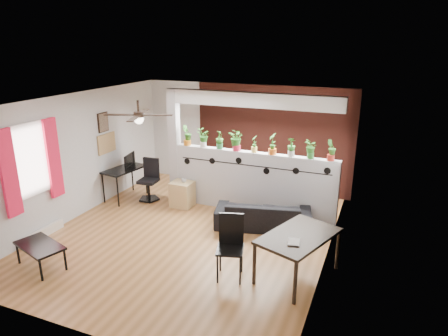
{
  "coord_description": "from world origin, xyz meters",
  "views": [
    {
      "loc": [
        3.28,
        -6.26,
        3.62
      ],
      "look_at": [
        0.48,
        0.6,
        1.23
      ],
      "focal_mm": 32.0,
      "sensor_mm": 36.0,
      "label": 1
    }
  ],
  "objects_px": {
    "potted_plant_4": "(254,143)",
    "cube_shelf": "(182,194)",
    "potted_plant_1": "(203,137)",
    "office_chair": "(150,182)",
    "potted_plant_5": "(273,143)",
    "coffee_table": "(40,247)",
    "potted_plant_6": "(291,146)",
    "potted_plant_7": "(311,148)",
    "computer_desk": "(124,171)",
    "dining_table": "(299,239)",
    "potted_plant_2": "(220,139)",
    "ceiling_fan": "(139,116)",
    "potted_plant_3": "(237,139)",
    "sofa": "(263,215)",
    "potted_plant_8": "(331,150)",
    "cup": "(184,181)",
    "potted_plant_0": "(187,135)",
    "folding_chair": "(231,240)"
  },
  "relations": [
    {
      "from": "ceiling_fan",
      "to": "dining_table",
      "type": "height_order",
      "value": "ceiling_fan"
    },
    {
      "from": "ceiling_fan",
      "to": "office_chair",
      "type": "xyz_separation_m",
      "value": [
        -0.86,
        1.52,
        -1.88
      ]
    },
    {
      "from": "potted_plant_6",
      "to": "office_chair",
      "type": "xyz_separation_m",
      "value": [
        -3.25,
        -0.28,
        -1.13
      ]
    },
    {
      "from": "potted_plant_5",
      "to": "sofa",
      "type": "height_order",
      "value": "potted_plant_5"
    },
    {
      "from": "ceiling_fan",
      "to": "computer_desk",
      "type": "relative_size",
      "value": 1.09
    },
    {
      "from": "potted_plant_1",
      "to": "potted_plant_4",
      "type": "height_order",
      "value": "potted_plant_1"
    },
    {
      "from": "potted_plant_6",
      "to": "computer_desk",
      "type": "height_order",
      "value": "potted_plant_6"
    },
    {
      "from": "sofa",
      "to": "potted_plant_8",
      "type": "bearing_deg",
      "value": -163.53
    },
    {
      "from": "dining_table",
      "to": "potted_plant_3",
      "type": "bearing_deg",
      "value": 130.52
    },
    {
      "from": "potted_plant_2",
      "to": "potted_plant_8",
      "type": "xyz_separation_m",
      "value": [
        2.37,
        0.0,
        0.01
      ]
    },
    {
      "from": "potted_plant_8",
      "to": "sofa",
      "type": "bearing_deg",
      "value": -149.96
    },
    {
      "from": "potted_plant_5",
      "to": "coffee_table",
      "type": "relative_size",
      "value": 0.46
    },
    {
      "from": "potted_plant_2",
      "to": "potted_plant_4",
      "type": "distance_m",
      "value": 0.79
    },
    {
      "from": "potted_plant_1",
      "to": "office_chair",
      "type": "relative_size",
      "value": 0.42
    },
    {
      "from": "potted_plant_2",
      "to": "potted_plant_1",
      "type": "bearing_deg",
      "value": 180.0
    },
    {
      "from": "computer_desk",
      "to": "dining_table",
      "type": "height_order",
      "value": "computer_desk"
    },
    {
      "from": "potted_plant_2",
      "to": "office_chair",
      "type": "distance_m",
      "value": 2.04
    },
    {
      "from": "office_chair",
      "to": "potted_plant_5",
      "type": "bearing_deg",
      "value": 5.63
    },
    {
      "from": "potted_plant_2",
      "to": "cup",
      "type": "relative_size",
      "value": 3.54
    },
    {
      "from": "cup",
      "to": "computer_desk",
      "type": "distance_m",
      "value": 1.53
    },
    {
      "from": "potted_plant_3",
      "to": "coffee_table",
      "type": "height_order",
      "value": "potted_plant_3"
    },
    {
      "from": "potted_plant_8",
      "to": "office_chair",
      "type": "bearing_deg",
      "value": -176.02
    },
    {
      "from": "sofa",
      "to": "coffee_table",
      "type": "relative_size",
      "value": 1.84
    },
    {
      "from": "computer_desk",
      "to": "potted_plant_0",
      "type": "bearing_deg",
      "value": 15.59
    },
    {
      "from": "potted_plant_8",
      "to": "folding_chair",
      "type": "relative_size",
      "value": 0.41
    },
    {
      "from": "ceiling_fan",
      "to": "coffee_table",
      "type": "relative_size",
      "value": 1.21
    },
    {
      "from": "ceiling_fan",
      "to": "computer_desk",
      "type": "bearing_deg",
      "value": 136.21
    },
    {
      "from": "ceiling_fan",
      "to": "office_chair",
      "type": "bearing_deg",
      "value": 119.47
    },
    {
      "from": "potted_plant_2",
      "to": "cup",
      "type": "height_order",
      "value": "potted_plant_2"
    },
    {
      "from": "potted_plant_8",
      "to": "cup",
      "type": "xyz_separation_m",
      "value": [
        -3.1,
        -0.34,
        -0.95
      ]
    },
    {
      "from": "cup",
      "to": "computer_desk",
      "type": "xyz_separation_m",
      "value": [
        -1.53,
        -0.07,
        0.05
      ]
    },
    {
      "from": "potted_plant_3",
      "to": "potted_plant_7",
      "type": "distance_m",
      "value": 1.58
    },
    {
      "from": "potted_plant_6",
      "to": "potted_plant_7",
      "type": "distance_m",
      "value": 0.4
    },
    {
      "from": "potted_plant_3",
      "to": "ceiling_fan",
      "type": "bearing_deg",
      "value": -123.8
    },
    {
      "from": "potted_plant_4",
      "to": "computer_desk",
      "type": "bearing_deg",
      "value": -172.34
    },
    {
      "from": "potted_plant_4",
      "to": "cube_shelf",
      "type": "relative_size",
      "value": 0.63
    },
    {
      "from": "ceiling_fan",
      "to": "potted_plant_5",
      "type": "height_order",
      "value": "ceiling_fan"
    },
    {
      "from": "potted_plant_5",
      "to": "dining_table",
      "type": "relative_size",
      "value": 0.3
    },
    {
      "from": "potted_plant_5",
      "to": "cup",
      "type": "xyz_separation_m",
      "value": [
        -1.91,
        -0.34,
        -0.97
      ]
    },
    {
      "from": "potted_plant_3",
      "to": "potted_plant_6",
      "type": "height_order",
      "value": "potted_plant_3"
    },
    {
      "from": "potted_plant_4",
      "to": "potted_plant_7",
      "type": "bearing_deg",
      "value": 0.0
    },
    {
      "from": "potted_plant_5",
      "to": "cube_shelf",
      "type": "distance_m",
      "value": 2.38
    },
    {
      "from": "potted_plant_4",
      "to": "dining_table",
      "type": "height_order",
      "value": "potted_plant_4"
    },
    {
      "from": "dining_table",
      "to": "potted_plant_1",
      "type": "bearing_deg",
      "value": 140.67
    },
    {
      "from": "potted_plant_3",
      "to": "potted_plant_8",
      "type": "distance_m",
      "value": 1.98
    },
    {
      "from": "potted_plant_6",
      "to": "cube_shelf",
      "type": "bearing_deg",
      "value": -171.79
    },
    {
      "from": "ceiling_fan",
      "to": "cube_shelf",
      "type": "distance_m",
      "value": 2.5
    },
    {
      "from": "ceiling_fan",
      "to": "potted_plant_3",
      "type": "relative_size",
      "value": 2.54
    },
    {
      "from": "potted_plant_2",
      "to": "potted_plant_5",
      "type": "xyz_separation_m",
      "value": [
        1.19,
        0.0,
        0.03
      ]
    },
    {
      "from": "office_chair",
      "to": "dining_table",
      "type": "xyz_separation_m",
      "value": [
        3.91,
        -1.88,
        0.23
      ]
    }
  ]
}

